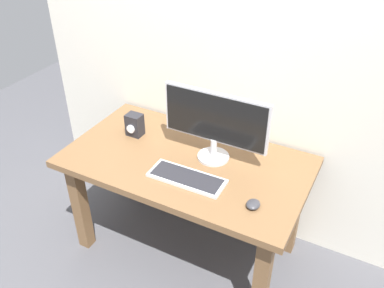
{
  "coord_description": "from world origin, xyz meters",
  "views": [
    {
      "loc": [
        0.93,
        -1.7,
        2.14
      ],
      "look_at": [
        0.04,
        0.0,
        0.84
      ],
      "focal_mm": 38.68,
      "sensor_mm": 36.0,
      "label": 1
    }
  ],
  "objects_px": {
    "mouse": "(253,204)",
    "audio_controller": "(135,125)",
    "desk": "(186,175)",
    "monitor": "(215,122)",
    "keyboard_primary": "(187,178)"
  },
  "relations": [
    {
      "from": "mouse",
      "to": "audio_controller",
      "type": "relative_size",
      "value": 0.57
    },
    {
      "from": "desk",
      "to": "monitor",
      "type": "bearing_deg",
      "value": 35.98
    },
    {
      "from": "mouse",
      "to": "audio_controller",
      "type": "distance_m",
      "value": 0.94
    },
    {
      "from": "desk",
      "to": "audio_controller",
      "type": "height_order",
      "value": "audio_controller"
    },
    {
      "from": "monitor",
      "to": "audio_controller",
      "type": "xyz_separation_m",
      "value": [
        -0.55,
        -0.01,
        -0.17
      ]
    },
    {
      "from": "desk",
      "to": "audio_controller",
      "type": "relative_size",
      "value": 9.89
    },
    {
      "from": "desk",
      "to": "audio_controller",
      "type": "bearing_deg",
      "value": 168.16
    },
    {
      "from": "monitor",
      "to": "mouse",
      "type": "height_order",
      "value": "monitor"
    },
    {
      "from": "mouse",
      "to": "audio_controller",
      "type": "xyz_separation_m",
      "value": [
        -0.9,
        0.28,
        0.06
      ]
    },
    {
      "from": "monitor",
      "to": "keyboard_primary",
      "type": "distance_m",
      "value": 0.35
    },
    {
      "from": "mouse",
      "to": "audio_controller",
      "type": "bearing_deg",
      "value": 164.52
    },
    {
      "from": "audio_controller",
      "to": "keyboard_primary",
      "type": "bearing_deg",
      "value": -25.96
    },
    {
      "from": "desk",
      "to": "keyboard_primary",
      "type": "height_order",
      "value": "keyboard_primary"
    },
    {
      "from": "desk",
      "to": "mouse",
      "type": "xyz_separation_m",
      "value": [
        0.49,
        -0.2,
        0.13
      ]
    },
    {
      "from": "keyboard_primary",
      "to": "mouse",
      "type": "distance_m",
      "value": 0.4
    }
  ]
}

